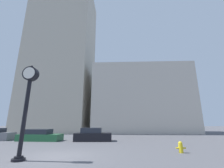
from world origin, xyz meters
TOP-DOWN VIEW (x-y plane):
  - ground_plane at (0.00, 0.00)m, footprint 200.00×200.00m
  - building_tall_tower at (-9.93, 24.00)m, footprint 13.84×12.00m
  - building_storefront_row at (8.43, 24.00)m, footprint 19.75×12.00m
  - street_clock at (-1.57, -1.09)m, footprint 0.84×0.67m
  - car_green at (-5.18, 7.92)m, footprint 4.74×2.14m
  - car_black at (0.76, 7.91)m, footprint 4.09×1.94m
  - fire_hydrant_near at (7.68, 1.47)m, footprint 0.63×0.27m

SIDE VIEW (x-z plane):
  - ground_plane at x=0.00m, z-range 0.00..0.00m
  - fire_hydrant_near at x=7.68m, z-range 0.00..0.72m
  - car_green at x=-5.18m, z-range -0.10..1.14m
  - car_black at x=0.76m, z-range -0.11..1.28m
  - street_clock at x=-1.57m, z-range 0.61..5.85m
  - building_storefront_row at x=8.43m, z-range 0.00..13.52m
  - building_tall_tower at x=-9.93m, z-range 0.00..35.39m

